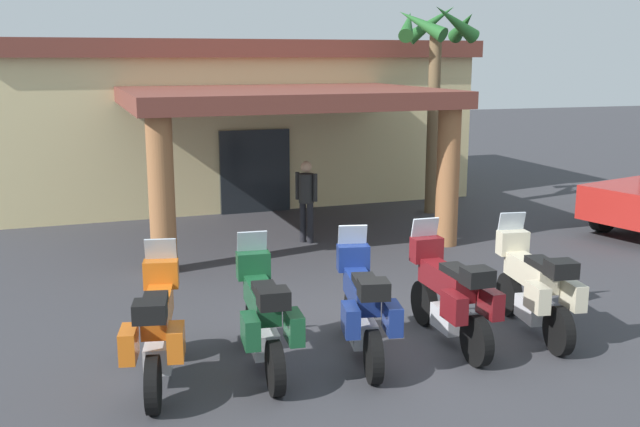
{
  "coord_description": "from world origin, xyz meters",
  "views": [
    {
      "loc": [
        -3.8,
        -9.05,
        3.9
      ],
      "look_at": [
        -0.12,
        2.92,
        1.2
      ],
      "focal_mm": 41.12,
      "sensor_mm": 36.0,
      "label": 1
    }
  ],
  "objects_px": {
    "motel_building": "(228,117)",
    "pedestrian": "(306,196)",
    "motorcycle_maroon": "(450,296)",
    "motorcycle_orange": "(157,329)",
    "motorcycle_cream": "(535,287)",
    "motorcycle_blue": "(363,307)",
    "palm_tree_near_portico": "(435,56)",
    "motorcycle_green": "(264,317)"
  },
  "relations": [
    {
      "from": "motorcycle_cream",
      "to": "pedestrian",
      "type": "distance_m",
      "value": 6.25
    },
    {
      "from": "motel_building",
      "to": "pedestrian",
      "type": "height_order",
      "value": "motel_building"
    },
    {
      "from": "motorcycle_maroon",
      "to": "pedestrian",
      "type": "bearing_deg",
      "value": 2.67
    },
    {
      "from": "motorcycle_cream",
      "to": "motorcycle_orange",
      "type": "bearing_deg",
      "value": 97.83
    },
    {
      "from": "motorcycle_blue",
      "to": "palm_tree_near_portico",
      "type": "distance_m",
      "value": 9.97
    },
    {
      "from": "motorcycle_maroon",
      "to": "motorcycle_cream",
      "type": "height_order",
      "value": "same"
    },
    {
      "from": "motorcycle_maroon",
      "to": "motorcycle_cream",
      "type": "relative_size",
      "value": 1.0
    },
    {
      "from": "motel_building",
      "to": "palm_tree_near_portico",
      "type": "xyz_separation_m",
      "value": [
        4.35,
        -4.3,
        1.71
      ]
    },
    {
      "from": "motorcycle_blue",
      "to": "motorcycle_maroon",
      "type": "height_order",
      "value": "same"
    },
    {
      "from": "motorcycle_orange",
      "to": "motorcycle_cream",
      "type": "relative_size",
      "value": 1.0
    },
    {
      "from": "motorcycle_blue",
      "to": "motorcycle_cream",
      "type": "distance_m",
      "value": 2.62
    },
    {
      "from": "motorcycle_orange",
      "to": "motorcycle_cream",
      "type": "height_order",
      "value": "same"
    },
    {
      "from": "motorcycle_orange",
      "to": "palm_tree_near_portico",
      "type": "distance_m",
      "value": 11.48
    },
    {
      "from": "motorcycle_cream",
      "to": "motel_building",
      "type": "bearing_deg",
      "value": 16.73
    },
    {
      "from": "motorcycle_orange",
      "to": "motorcycle_maroon",
      "type": "relative_size",
      "value": 1.0
    },
    {
      "from": "motel_building",
      "to": "motorcycle_green",
      "type": "xyz_separation_m",
      "value": [
        -1.8,
        -12.37,
        -1.5
      ]
    },
    {
      "from": "motorcycle_green",
      "to": "motorcycle_blue",
      "type": "distance_m",
      "value": 1.31
    },
    {
      "from": "motorcycle_blue",
      "to": "pedestrian",
      "type": "relative_size",
      "value": 1.26
    },
    {
      "from": "motel_building",
      "to": "motorcycle_orange",
      "type": "distance_m",
      "value": 12.88
    },
    {
      "from": "motorcycle_orange",
      "to": "pedestrian",
      "type": "relative_size",
      "value": 1.26
    },
    {
      "from": "motorcycle_maroon",
      "to": "palm_tree_near_portico",
      "type": "xyz_separation_m",
      "value": [
        3.53,
        8.01,
        3.21
      ]
    },
    {
      "from": "motel_building",
      "to": "motorcycle_maroon",
      "type": "height_order",
      "value": "motel_building"
    },
    {
      "from": "motorcycle_cream",
      "to": "palm_tree_near_portico",
      "type": "relative_size",
      "value": 0.42
    },
    {
      "from": "motel_building",
      "to": "motorcycle_cream",
      "type": "height_order",
      "value": "motel_building"
    },
    {
      "from": "motorcycle_orange",
      "to": "motorcycle_green",
      "type": "bearing_deg",
      "value": -78.69
    },
    {
      "from": "pedestrian",
      "to": "motorcycle_maroon",
      "type": "bearing_deg",
      "value": 50.28
    },
    {
      "from": "motel_building",
      "to": "motorcycle_blue",
      "type": "relative_size",
      "value": 5.92
    },
    {
      "from": "pedestrian",
      "to": "palm_tree_near_portico",
      "type": "xyz_separation_m",
      "value": [
        3.85,
        2.01,
        2.89
      ]
    },
    {
      "from": "motorcycle_orange",
      "to": "motorcycle_maroon",
      "type": "distance_m",
      "value": 3.94
    },
    {
      "from": "motorcycle_green",
      "to": "motorcycle_cream",
      "type": "relative_size",
      "value": 1.0
    },
    {
      "from": "motorcycle_green",
      "to": "motorcycle_maroon",
      "type": "bearing_deg",
      "value": -85.62
    },
    {
      "from": "motorcycle_blue",
      "to": "motorcycle_maroon",
      "type": "bearing_deg",
      "value": -75.62
    },
    {
      "from": "motorcycle_blue",
      "to": "palm_tree_near_portico",
      "type": "xyz_separation_m",
      "value": [
        4.84,
        8.11,
        3.21
      ]
    },
    {
      "from": "motorcycle_maroon",
      "to": "motorcycle_orange",
      "type": "bearing_deg",
      "value": 91.08
    },
    {
      "from": "motorcycle_cream",
      "to": "palm_tree_near_portico",
      "type": "distance_m",
      "value": 8.92
    },
    {
      "from": "motorcycle_green",
      "to": "palm_tree_near_portico",
      "type": "height_order",
      "value": "palm_tree_near_portico"
    },
    {
      "from": "motel_building",
      "to": "motorcycle_green",
      "type": "distance_m",
      "value": 12.59
    },
    {
      "from": "motorcycle_green",
      "to": "motorcycle_blue",
      "type": "xyz_separation_m",
      "value": [
        1.31,
        -0.03,
        0.0
      ]
    },
    {
      "from": "motel_building",
      "to": "motorcycle_green",
      "type": "relative_size",
      "value": 5.88
    },
    {
      "from": "motorcycle_orange",
      "to": "motorcycle_maroon",
      "type": "xyz_separation_m",
      "value": [
        3.94,
        0.1,
        0.0
      ]
    },
    {
      "from": "motorcycle_maroon",
      "to": "palm_tree_near_portico",
      "type": "height_order",
      "value": "palm_tree_near_portico"
    },
    {
      "from": "motorcycle_maroon",
      "to": "motorcycle_cream",
      "type": "distance_m",
      "value": 1.31
    }
  ]
}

